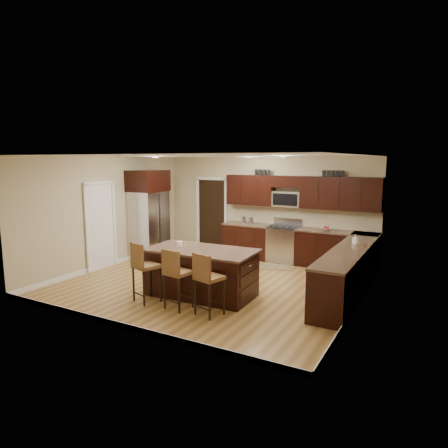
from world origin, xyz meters
The scene contains 23 objects.
floor centered at (0.00, 0.00, 0.00)m, with size 6.00×6.00×0.00m, color #A47B41.
ceiling centered at (0.00, 0.00, 2.70)m, with size 6.00×6.00×0.00m, color silver.
wall_back centered at (0.00, 2.75, 1.35)m, with size 6.00×6.00×0.00m, color tan.
wall_left centered at (-3.00, 0.00, 1.35)m, with size 5.50×5.50×0.00m, color tan.
wall_right centered at (3.00, 0.00, 1.35)m, with size 5.50×5.50×0.00m, color tan.
base_cabinets centered at (1.90, 1.45, 0.46)m, with size 4.02×3.96×0.92m.
upper_cabinets centered at (1.04, 2.58, 1.84)m, with size 4.00×0.33×0.80m.
range centered at (0.68, 2.45, 0.47)m, with size 0.76×0.64×1.11m.
microwave centered at (0.68, 2.60, 1.62)m, with size 0.76×0.31×0.40m, color silver.
doorway centered at (-1.65, 2.73, 1.03)m, with size 0.85×0.03×2.06m, color black.
pantry_door centered at (-2.98, -0.30, 1.02)m, with size 0.03×0.80×2.04m, color white.
letter_decor centered at (0.90, 2.58, 2.29)m, with size 2.20×0.03×0.15m, color black, non-canonical shape.
island centered at (0.20, -0.81, 0.43)m, with size 2.16×1.19×0.92m.
stool_left centered at (-0.52, -1.65, 0.71)m, with size 0.54×0.54×1.13m.
stool_mid centered at (0.21, -1.65, 0.68)m, with size 0.46×0.46×1.09m.
stool_right centered at (0.84, -1.65, 0.68)m, with size 0.49×0.49×1.09m.
refrigerator centered at (-2.62, 1.07, 1.21)m, with size 0.79×0.96×2.35m.
floor_mat centered at (0.65, 1.79, 0.01)m, with size 0.85×0.57×0.01m, color olive.
fruit_bowl centered at (1.75, 2.45, 0.95)m, with size 0.26×0.26×0.06m, color silver.
soap_bottle centered at (2.70, 1.12, 1.02)m, with size 0.09×0.09×0.20m, color #B2B2B2.
canister_tall centered at (-0.48, 2.45, 1.01)m, with size 0.12×0.12×0.19m, color silver.
canister_short centered at (-0.26, 2.45, 1.01)m, with size 0.11×0.11×0.18m, color silver.
island_jar centered at (-0.30, -0.81, 0.97)m, with size 0.10×0.10×0.10m, color white.
Camera 1 is at (4.21, -7.15, 2.61)m, focal length 32.00 mm.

